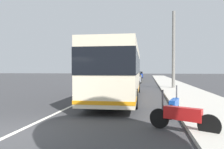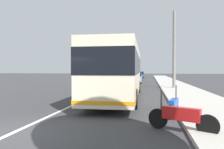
{
  "view_description": "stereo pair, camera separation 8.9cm",
  "coord_description": "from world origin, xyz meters",
  "px_view_note": "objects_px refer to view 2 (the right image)",
  "views": [
    {
      "loc": [
        -5.64,
        -4.02,
        1.91
      ],
      "look_at": [
        7.93,
        -1.7,
        1.63
      ],
      "focal_mm": 34.36,
      "sensor_mm": 36.0,
      "label": 1
    },
    {
      "loc": [
        -5.62,
        -4.11,
        1.91
      ],
      "look_at": [
        7.93,
        -1.7,
        1.63
      ],
      "focal_mm": 34.36,
      "sensor_mm": 36.0,
      "label": 2
    }
  ],
  "objects_px": {
    "coach_bus": "(120,70)",
    "car_oncoming": "(137,77)",
    "motorcycle_far_end": "(181,117)",
    "motorcycle_angled": "(174,105)",
    "car_side_street": "(117,76)",
    "car_far_distant": "(140,75)",
    "utility_pole": "(174,50)",
    "car_ahead_same_lane": "(136,78)"
  },
  "relations": [
    {
      "from": "car_ahead_same_lane",
      "to": "car_side_street",
      "type": "bearing_deg",
      "value": 28.72
    },
    {
      "from": "car_side_street",
      "to": "utility_pole",
      "type": "relative_size",
      "value": 0.58
    },
    {
      "from": "motorcycle_far_end",
      "to": "utility_pole",
      "type": "bearing_deg",
      "value": -68.37
    },
    {
      "from": "coach_bus",
      "to": "car_oncoming",
      "type": "relative_size",
      "value": 2.64
    },
    {
      "from": "motorcycle_far_end",
      "to": "car_ahead_same_lane",
      "type": "height_order",
      "value": "car_ahead_same_lane"
    },
    {
      "from": "motorcycle_angled",
      "to": "utility_pole",
      "type": "distance_m",
      "value": 13.45
    },
    {
      "from": "coach_bus",
      "to": "motorcycle_angled",
      "type": "xyz_separation_m",
      "value": [
        -5.1,
        -3.01,
        -1.45
      ]
    },
    {
      "from": "motorcycle_angled",
      "to": "coach_bus",
      "type": "bearing_deg",
      "value": 46.27
    },
    {
      "from": "motorcycle_angled",
      "to": "car_oncoming",
      "type": "distance_m",
      "value": 28.95
    },
    {
      "from": "motorcycle_angled",
      "to": "car_side_street",
      "type": "relative_size",
      "value": 0.45
    },
    {
      "from": "car_side_street",
      "to": "car_ahead_same_lane",
      "type": "bearing_deg",
      "value": 32.02
    },
    {
      "from": "coach_bus",
      "to": "motorcycle_angled",
      "type": "height_order",
      "value": "coach_bus"
    },
    {
      "from": "car_far_distant",
      "to": "car_oncoming",
      "type": "distance_m",
      "value": 14.61
    },
    {
      "from": "car_oncoming",
      "to": "coach_bus",
      "type": "bearing_deg",
      "value": -178.54
    },
    {
      "from": "motorcycle_far_end",
      "to": "car_far_distant",
      "type": "distance_m",
      "value": 45.96
    },
    {
      "from": "car_side_street",
      "to": "motorcycle_angled",
      "type": "bearing_deg",
      "value": 14.29
    },
    {
      "from": "coach_bus",
      "to": "car_oncoming",
      "type": "height_order",
      "value": "coach_bus"
    },
    {
      "from": "car_side_street",
      "to": "car_oncoming",
      "type": "height_order",
      "value": "car_side_street"
    },
    {
      "from": "utility_pole",
      "to": "motorcycle_angled",
      "type": "bearing_deg",
      "value": 173.82
    },
    {
      "from": "motorcycle_angled",
      "to": "car_ahead_same_lane",
      "type": "bearing_deg",
      "value": 23.36
    },
    {
      "from": "utility_pole",
      "to": "coach_bus",
      "type": "bearing_deg",
      "value": 150.61
    },
    {
      "from": "utility_pole",
      "to": "car_oncoming",
      "type": "bearing_deg",
      "value": 16.48
    },
    {
      "from": "car_far_distant",
      "to": "utility_pole",
      "type": "relative_size",
      "value": 0.54
    },
    {
      "from": "car_far_distant",
      "to": "car_oncoming",
      "type": "height_order",
      "value": "car_oncoming"
    },
    {
      "from": "car_far_distant",
      "to": "motorcycle_far_end",
      "type": "bearing_deg",
      "value": -177.44
    },
    {
      "from": "car_ahead_same_lane",
      "to": "car_side_street",
      "type": "distance_m",
      "value": 7.62
    },
    {
      "from": "motorcycle_angled",
      "to": "car_side_street",
      "type": "height_order",
      "value": "car_side_street"
    },
    {
      "from": "coach_bus",
      "to": "motorcycle_angled",
      "type": "relative_size",
      "value": 6.09
    },
    {
      "from": "coach_bus",
      "to": "car_side_street",
      "type": "xyz_separation_m",
      "value": [
        24.23,
        3.98,
        -1.16
      ]
    },
    {
      "from": "car_oncoming",
      "to": "utility_pole",
      "type": "relative_size",
      "value": 0.6
    },
    {
      "from": "coach_bus",
      "to": "motorcycle_far_end",
      "type": "relative_size",
      "value": 6.24
    },
    {
      "from": "car_ahead_same_lane",
      "to": "car_oncoming",
      "type": "distance_m",
      "value": 5.96
    },
    {
      "from": "car_oncoming",
      "to": "car_far_distant",
      "type": "bearing_deg",
      "value": 1.01
    },
    {
      "from": "car_ahead_same_lane",
      "to": "car_oncoming",
      "type": "xyz_separation_m",
      "value": [
        5.95,
        0.24,
        0.01
      ]
    },
    {
      "from": "motorcycle_angled",
      "to": "car_far_distant",
      "type": "relative_size",
      "value": 0.48
    },
    {
      "from": "car_oncoming",
      "to": "utility_pole",
      "type": "distance_m",
      "value": 16.81
    },
    {
      "from": "car_side_street",
      "to": "car_oncoming",
      "type": "xyz_separation_m",
      "value": [
        -0.57,
        -3.7,
        -0.02
      ]
    },
    {
      "from": "utility_pole",
      "to": "car_far_distant",
      "type": "bearing_deg",
      "value": 8.85
    },
    {
      "from": "motorcycle_angled",
      "to": "car_far_distant",
      "type": "height_order",
      "value": "car_far_distant"
    },
    {
      "from": "motorcycle_far_end",
      "to": "car_far_distant",
      "type": "bearing_deg",
      "value": -58.89
    },
    {
      "from": "motorcycle_angled",
      "to": "car_side_street",
      "type": "xyz_separation_m",
      "value": [
        29.33,
        6.98,
        0.29
      ]
    },
    {
      "from": "car_ahead_same_lane",
      "to": "car_oncoming",
      "type": "relative_size",
      "value": 0.97
    }
  ]
}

